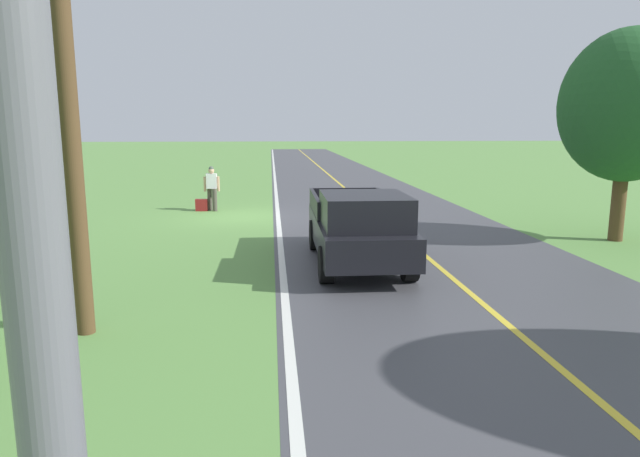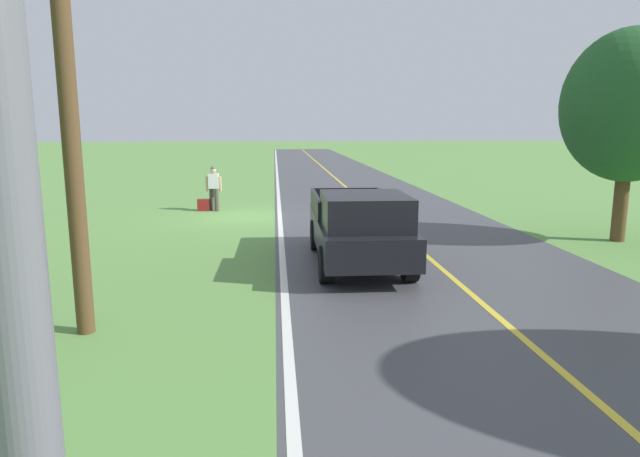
{
  "view_description": "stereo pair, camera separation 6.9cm",
  "coord_description": "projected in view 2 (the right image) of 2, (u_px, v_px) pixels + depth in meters",
  "views": [
    {
      "loc": [
        -1.01,
        20.49,
        3.3
      ],
      "look_at": [
        -1.95,
        9.8,
        1.33
      ],
      "focal_mm": 31.42,
      "sensor_mm": 36.0,
      "label": 1
    },
    {
      "loc": [
        -1.08,
        20.49,
        3.3
      ],
      "look_at": [
        -1.95,
        9.8,
        1.33
      ],
      "focal_mm": 31.42,
      "sensor_mm": 36.0,
      "label": 2
    }
  ],
  "objects": [
    {
      "name": "utility_pole_roadside",
      "position": [
        69.0,
        109.0,
        8.45
      ],
      "size": [
        0.28,
        0.28,
        7.11
      ],
      "primitive_type": "cylinder",
      "color": "brown",
      "rests_on": "ground"
    },
    {
      "name": "lane_edge_line",
      "position": [
        280.0,
        216.0,
        20.7
      ],
      "size": [
        0.16,
        117.6,
        0.0
      ],
      "primitive_type": "cube",
      "color": "silver",
      "rests_on": "ground"
    },
    {
      "name": "suitcase_carried",
      "position": [
        203.0,
        205.0,
        21.97
      ],
      "size": [
        0.46,
        0.21,
        0.47
      ],
      "primitive_type": "cube",
      "rotation": [
        0.0,
        0.0,
        1.55
      ],
      "color": "maroon",
      "rests_on": "ground"
    },
    {
      "name": "lane_centre_line",
      "position": [
        379.0,
        215.0,
        20.99
      ],
      "size": [
        0.14,
        117.6,
        0.0
      ],
      "primitive_type": "cube",
      "color": "gold",
      "rests_on": "ground"
    },
    {
      "name": "pickup_truck_passing",
      "position": [
        359.0,
        226.0,
        13.23
      ],
      "size": [
        2.14,
        5.42,
        1.82
      ],
      "color": "black",
      "rests_on": "ground"
    },
    {
      "name": "ground_plane",
      "position": [
        246.0,
        217.0,
        20.6
      ],
      "size": [
        200.0,
        200.0,
        0.0
      ],
      "primitive_type": "plane",
      "color": "#609347"
    },
    {
      "name": "hitchhiker_walking",
      "position": [
        214.0,
        186.0,
        21.94
      ],
      "size": [
        0.62,
        0.51,
        1.75
      ],
      "color": "#4C473D",
      "rests_on": "ground"
    },
    {
      "name": "tree_far_side_near",
      "position": [
        630.0,
        106.0,
        15.6
      ],
      "size": [
        3.71,
        3.71,
        5.99
      ],
      "color": "brown",
      "rests_on": "ground"
    },
    {
      "name": "road_surface",
      "position": [
        379.0,
        215.0,
        20.99
      ],
      "size": [
        7.77,
        120.0,
        0.0
      ],
      "primitive_type": "cube",
      "color": "#47474C",
      "rests_on": "ground"
    }
  ]
}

